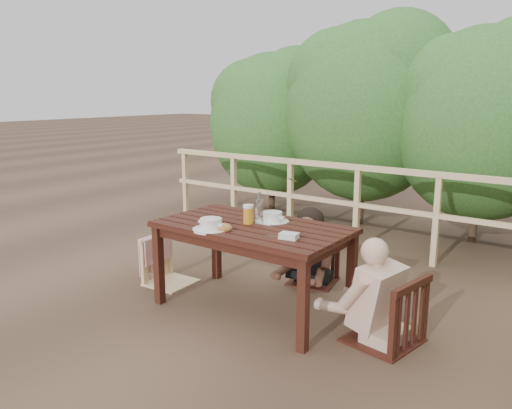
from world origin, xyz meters
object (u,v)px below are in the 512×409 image
Objects in this scene: butter_tub at (289,237)px; table at (252,268)px; chair_left at (169,241)px; diner_right at (391,261)px; chair_right at (386,278)px; soup_far at (273,217)px; bread_roll at (225,228)px; soup_near at (211,224)px; bottle at (259,209)px; chair_far at (314,239)px; woman at (315,223)px; beer_glass at (248,215)px.

table is at bearing 148.68° from butter_tub.
chair_left is 2.15m from diner_right.
chair_right is 0.14m from diner_right.
soup_far is 0.49m from bread_roll.
table is 0.63m from butter_tub.
chair_right is at bearing -5.18° from soup_far.
chair_left is at bearing 159.30° from soup_near.
table is at bearing -74.80° from chair_right.
table is 0.46m from soup_far.
chair_left is 1.12m from bottle.
butter_tub reaches higher than table.
table is 0.85m from chair_far.
soup_far is (1.05, 0.19, 0.35)m from chair_left.
bread_roll reaches higher than table.
diner_right is at bearing 10.63° from butter_tub.
chair_right is at bearing 3.13° from bottle.
chair_left is at bearing -177.80° from bottle.
chair_left is at bearing 26.83° from woman.
soup_far is at bearing 126.20° from butter_tub.
bottle reaches higher than table.
table is 12.70× the size of bread_roll.
chair_far is 0.91m from bottle.
soup_far reaches higher than butter_tub.
butter_tub is at bearing -57.39° from chair_right.
bottle is at bearing 71.91° from bread_roll.
chair_far is at bearing 98.53° from butter_tub.
chair_left is (-0.99, 0.00, 0.06)m from table.
chair_right is 7.21× the size of butter_tub.
diner_right is (1.15, 0.10, 0.27)m from table.
beer_glass is (-0.12, -0.19, 0.04)m from soup_far.
chair_left is at bearing 163.39° from bread_roll.
woman is at bearing 79.65° from beer_glass.
soup_near reaches higher than table.
chair_left is 0.86× the size of chair_right.
chair_far is 1.17m from bread_roll.
woman is (1.09, 0.86, 0.16)m from chair_left.
chair_far is 0.69× the size of diner_right.
table is 1.85× the size of chair_left.
chair_left reaches higher than soup_near.
chair_right reaches higher than table.
soup_near is 2.17× the size of butter_tub.
chair_right is 1.22m from beer_glass.
table is 0.49m from bread_roll.
bottle is at bearing 56.24° from soup_near.
soup_near is 0.56m from soup_far.
chair_far is at bearing 81.37° from bread_roll.
chair_far reaches higher than table.
beer_glass reaches higher than chair_left.
diner_right is at bearing 16.58° from soup_near.
soup_near is at bearing -115.82° from chair_far.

